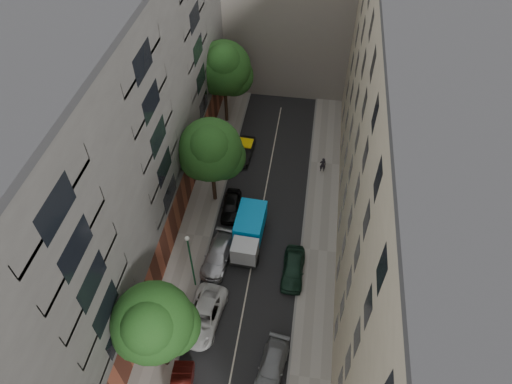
% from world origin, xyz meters
% --- Properties ---
extents(ground, '(120.00, 120.00, 0.00)m').
position_xyz_m(ground, '(0.00, 0.00, 0.00)').
color(ground, '#4C4C49').
rests_on(ground, ground).
extents(road_surface, '(8.00, 44.00, 0.02)m').
position_xyz_m(road_surface, '(0.00, 0.00, 0.01)').
color(road_surface, black).
rests_on(road_surface, ground).
extents(sidewalk_left, '(3.00, 44.00, 0.15)m').
position_xyz_m(sidewalk_left, '(-5.50, 0.00, 0.07)').
color(sidewalk_left, gray).
rests_on(sidewalk_left, ground).
extents(sidewalk_right, '(3.00, 44.00, 0.15)m').
position_xyz_m(sidewalk_right, '(5.50, 0.00, 0.07)').
color(sidewalk_right, gray).
rests_on(sidewalk_right, ground).
extents(building_left, '(8.00, 44.00, 20.00)m').
position_xyz_m(building_left, '(-11.00, 0.00, 10.00)').
color(building_left, '#4E4C49').
rests_on(building_left, ground).
extents(building_right, '(8.00, 44.00, 20.00)m').
position_xyz_m(building_right, '(11.00, 0.00, 10.00)').
color(building_right, '#B8AA8F').
rests_on(building_right, ground).
extents(building_endcap, '(18.00, 12.00, 18.00)m').
position_xyz_m(building_endcap, '(0.00, 28.00, 9.00)').
color(building_endcap, slate).
rests_on(building_endcap, ground).
extents(tarp_truck, '(2.46, 5.78, 2.64)m').
position_xyz_m(tarp_truck, '(-0.60, 0.09, 1.45)').
color(tarp_truck, black).
rests_on(tarp_truck, ground).
extents(car_left_2, '(3.05, 5.63, 1.50)m').
position_xyz_m(car_left_2, '(-2.80, -7.80, 0.75)').
color(car_left_2, silver).
rests_on(car_left_2, ground).
extents(car_left_3, '(2.50, 5.11, 1.43)m').
position_xyz_m(car_left_3, '(-2.86, -2.20, 0.71)').
color(car_left_3, '#BCBBC0').
rests_on(car_left_3, ground).
extents(car_left_4, '(1.79, 4.09, 1.37)m').
position_xyz_m(car_left_4, '(-2.80, 3.40, 0.68)').
color(car_left_4, black).
rests_on(car_left_4, ground).
extents(car_left_5, '(1.69, 4.30, 1.39)m').
position_xyz_m(car_left_5, '(-2.80, 11.00, 0.70)').
color(car_left_5, black).
rests_on(car_left_5, ground).
extents(car_right_1, '(2.36, 4.58, 1.27)m').
position_xyz_m(car_right_1, '(2.80, -10.80, 0.64)').
color(car_right_1, slate).
rests_on(car_right_1, ground).
extents(car_right_2, '(1.81, 4.44, 1.51)m').
position_xyz_m(car_right_2, '(3.50, -2.60, 0.75)').
color(car_right_2, '#142E21').
rests_on(car_right_2, ground).
extents(tree_near, '(5.41, 5.15, 8.93)m').
position_xyz_m(tree_near, '(-4.59, -11.56, 6.13)').
color(tree_near, '#382619').
rests_on(tree_near, sidewalk_left).
extents(tree_mid, '(5.76, 5.55, 9.10)m').
position_xyz_m(tree_mid, '(-4.50, 4.46, 6.16)').
color(tree_mid, '#382619').
rests_on(tree_mid, sidewalk_left).
extents(tree_far, '(5.83, 5.64, 9.72)m').
position_xyz_m(tree_far, '(-5.70, 16.31, 6.65)').
color(tree_far, '#382619').
rests_on(tree_far, sidewalk_left).
extents(lamp_post, '(0.36, 0.36, 6.37)m').
position_xyz_m(lamp_post, '(-4.20, -4.91, 4.08)').
color(lamp_post, '#195834').
rests_on(lamp_post, sidewalk_left).
extents(pedestrian, '(0.66, 0.46, 1.70)m').
position_xyz_m(pedestrian, '(5.26, 9.82, 1.00)').
color(pedestrian, black).
rests_on(pedestrian, sidewalk_right).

